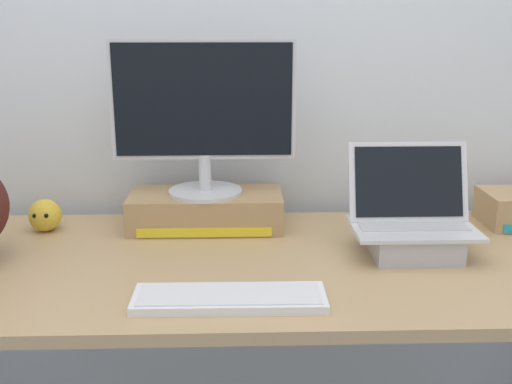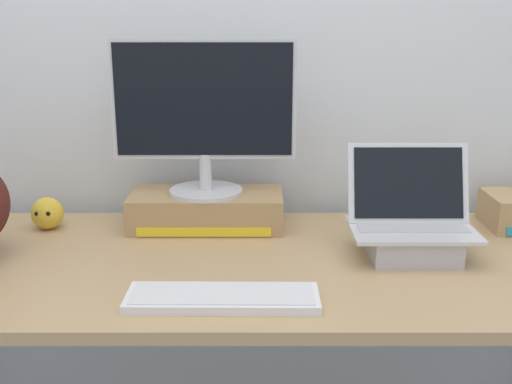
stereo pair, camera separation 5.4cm
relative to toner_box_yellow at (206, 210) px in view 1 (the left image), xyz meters
The scene contains 8 objects.
back_wall 0.59m from the toner_box_yellow, 58.31° to the left, with size 7.00×0.10×2.60m, color silver.
desk 0.32m from the toner_box_yellow, 61.56° to the right, with size 2.08×0.78×0.72m.
toner_box_yellow is the anchor object (origin of this frame).
desktop_monitor 0.29m from the toner_box_yellow, 90.32° to the right, with size 0.53×0.22×0.45m.
open_laptop 0.60m from the toner_box_yellow, 22.48° to the right, with size 0.32×0.22×0.28m.
external_keyboard 0.52m from the toner_box_yellow, 81.72° to the right, with size 0.42×0.14×0.02m.
coffee_mug 0.53m from the toner_box_yellow, ahead, with size 0.13×0.09×0.10m.
plush_toy 0.47m from the toner_box_yellow, behind, with size 0.09×0.09×0.09m.
Camera 1 is at (-0.05, -1.47, 1.32)m, focal length 42.75 mm.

